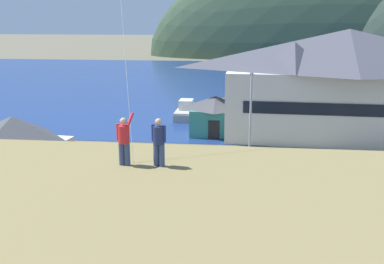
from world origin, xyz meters
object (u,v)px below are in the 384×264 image
wharf_dock (217,109)px  parked_car_mid_row_near (349,181)px  parked_car_front_row_silver (9,211)px  parked_car_back_row_left (279,212)px  moored_boat_wharfside (187,111)px  storage_shed_waterside (215,115)px  parked_car_mid_row_center (151,176)px  person_kite_flyer (124,139)px  parked_car_mid_row_far (274,176)px  person_companion (159,141)px  parking_light_pole (250,116)px  moored_boat_outer_mooring (245,108)px  storage_shed_near_lot (15,152)px  harbor_lodge (346,82)px  parked_car_back_row_right (134,206)px

wharf_dock → parked_car_mid_row_near: bearing=-69.1°
parked_car_front_row_silver → parked_car_back_row_left: (14.86, 1.58, 0.00)m
moored_boat_wharfside → parked_car_back_row_left: size_ratio=1.62×
moored_boat_wharfside → storage_shed_waterside: bearing=-64.2°
wharf_dock → parked_car_back_row_left: 32.54m
moored_boat_wharfside → parked_car_mid_row_center: size_ratio=1.65×
parked_car_back_row_left → person_kite_flyer: 12.14m
parked_car_mid_row_far → person_companion: (-5.20, -14.10, 6.17)m
parked_car_mid_row_far → parked_car_front_row_silver: bearing=-153.7°
parked_car_mid_row_center → parking_light_pole: bearing=34.3°
parking_light_pole → storage_shed_waterside: bearing=106.2°
wharf_dock → parked_car_mid_row_far: size_ratio=2.85×
storage_shed_waterside → person_kite_flyer: (-1.57, -28.79, 5.19)m
parked_car_mid_row_near → person_kite_flyer: size_ratio=2.32×
moored_boat_outer_mooring → parked_car_mid_row_near: size_ratio=1.67×
storage_shed_near_lot → moored_boat_outer_mooring: 31.22m
person_kite_flyer → harbor_lodge: bearing=64.3°
parked_car_back_row_left → person_companion: 11.51m
storage_shed_near_lot → parked_car_mid_row_far: storage_shed_near_lot is taller
harbor_lodge → storage_shed_near_lot: bearing=-146.3°
storage_shed_near_lot → parked_car_mid_row_far: 17.55m
person_kite_flyer → storage_shed_waterside: bearing=86.9°
moored_boat_outer_mooring → parked_car_mid_row_center: (-6.42, -26.26, 0.34)m
moored_boat_wharfside → moored_boat_outer_mooring: 7.37m
moored_boat_outer_mooring → parked_car_back_row_right: (-6.37, -31.27, 0.34)m
person_kite_flyer → person_companion: (1.25, 0.02, -0.02)m
moored_boat_wharfside → parking_light_pole: 20.80m
moored_boat_outer_mooring → parked_car_front_row_silver: (-13.11, -32.69, 0.34)m
moored_boat_wharfside → parked_car_back_row_left: moored_boat_wharfside is taller
parked_car_back_row_right → parked_car_front_row_silver: bearing=-168.0°
harbor_lodge → parked_car_mid_row_far: 17.29m
parked_car_front_row_silver → person_companion: size_ratio=2.43×
parking_light_pole → storage_shed_near_lot: bearing=-161.5°
parked_car_back_row_left → parking_light_pole: size_ratio=0.58×
harbor_lodge → moored_boat_outer_mooring: size_ratio=3.35×
moored_boat_outer_mooring → parked_car_mid_row_near: 26.52m
harbor_lodge → storage_shed_waterside: bearing=-179.0°
moored_boat_wharfside → moored_boat_outer_mooring: same height
parked_car_mid_row_far → parked_car_mid_row_center: (-8.27, -0.97, 0.00)m
moored_boat_outer_mooring → person_kite_flyer: 40.22m
parked_car_back_row_right → storage_shed_waterside: bearing=80.8°
storage_shed_near_lot → person_companion: person_companion is taller
moored_boat_wharfside → moored_boat_outer_mooring: bearing=20.3°
parked_car_back_row_left → person_kite_flyer: size_ratio=2.32×
parked_car_mid_row_near → person_kite_flyer: bearing=-129.3°
moored_boat_outer_mooring → parked_car_back_row_left: bearing=-86.8°
wharf_dock → parked_car_back_row_right: parked_car_back_row_right is taller
moored_boat_outer_mooring → parked_car_front_row_silver: size_ratio=1.70×
storage_shed_waterside → moored_boat_outer_mooring: storage_shed_waterside is taller
storage_shed_waterside → parked_car_back_row_right: (-3.35, -20.64, -0.99)m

